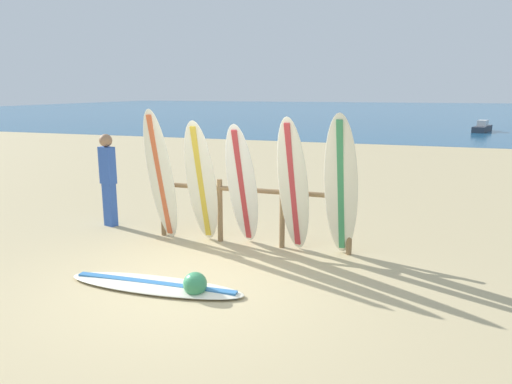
% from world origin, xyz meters
% --- Properties ---
extents(ground_plane, '(120.00, 120.00, 0.00)m').
position_xyz_m(ground_plane, '(0.00, 0.00, 0.00)').
color(ground_plane, tan).
extents(ocean_water, '(120.00, 80.00, 0.01)m').
position_xyz_m(ocean_water, '(0.00, 58.00, 0.00)').
color(ocean_water, '#1E5984').
rests_on(ocean_water, ground).
extents(surfboard_rack, '(3.41, 0.09, 1.09)m').
position_xyz_m(surfboard_rack, '(0.25, 1.89, 0.70)').
color(surfboard_rack, olive).
rests_on(surfboard_rack, ground).
extents(surfboard_leaning_far_left, '(0.56, 0.62, 2.29)m').
position_xyz_m(surfboard_leaning_far_left, '(-1.23, 1.55, 1.14)').
color(surfboard_leaning_far_left, silver).
rests_on(surfboard_leaning_far_left, ground).
extents(surfboard_leaning_left, '(0.60, 0.90, 2.13)m').
position_xyz_m(surfboard_leaning_left, '(-0.49, 1.56, 1.07)').
color(surfboard_leaning_left, white).
rests_on(surfboard_leaning_left, ground).
extents(surfboard_leaning_center_left, '(0.55, 1.02, 2.10)m').
position_xyz_m(surfboard_leaning_center_left, '(0.22, 1.58, 1.05)').
color(surfboard_leaning_center_left, white).
rests_on(surfboard_leaning_center_left, ground).
extents(surfboard_leaning_center, '(0.58, 0.74, 2.20)m').
position_xyz_m(surfboard_leaning_center, '(1.04, 1.63, 1.10)').
color(surfboard_leaning_center, silver).
rests_on(surfboard_leaning_center, ground).
extents(surfboard_leaning_center_right, '(0.50, 0.93, 2.28)m').
position_xyz_m(surfboard_leaning_center_right, '(1.79, 1.53, 1.14)').
color(surfboard_leaning_center_right, white).
rests_on(surfboard_leaning_center_right, ground).
extents(surfboard_lying_on_sand, '(2.51, 0.67, 0.08)m').
position_xyz_m(surfboard_lying_on_sand, '(-0.38, -0.22, 0.04)').
color(surfboard_lying_on_sand, silver).
rests_on(surfboard_lying_on_sand, ground).
extents(beachgoer_standing, '(0.32, 0.25, 1.77)m').
position_xyz_m(beachgoer_standing, '(-2.68, 2.11, 0.97)').
color(beachgoer_standing, '#3359B2').
rests_on(beachgoer_standing, ground).
extents(small_boat_offshore, '(1.51, 2.88, 0.71)m').
position_xyz_m(small_boat_offshore, '(6.98, 27.33, 0.26)').
color(small_boat_offshore, '#333842').
rests_on(small_boat_offshore, ocean_water).
extents(beach_ball, '(0.31, 0.31, 0.31)m').
position_xyz_m(beach_ball, '(0.23, -0.28, 0.15)').
color(beach_ball, '#388C59').
rests_on(beach_ball, ground).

